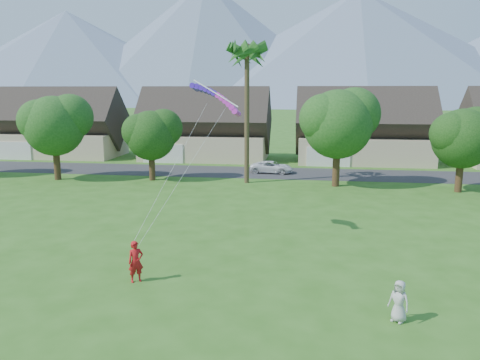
% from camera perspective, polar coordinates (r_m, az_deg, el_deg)
% --- Properties ---
extents(ground, '(500.00, 500.00, 0.00)m').
position_cam_1_polar(ground, '(16.08, -5.34, -20.35)').
color(ground, '#2D6019').
rests_on(ground, ground).
extents(street, '(90.00, 7.00, 0.01)m').
position_cam_1_polar(street, '(48.20, 4.01, 0.88)').
color(street, '#2D2D30').
rests_on(street, ground).
extents(kite_flyer, '(0.81, 0.75, 1.86)m').
position_cam_1_polar(kite_flyer, '(21.35, -12.59, -9.68)').
color(kite_flyer, red).
rests_on(kite_flyer, ground).
extents(watcher, '(0.92, 0.85, 1.57)m').
position_cam_1_polar(watcher, '(18.49, 18.81, -13.81)').
color(watcher, '#B8B7B4').
rests_on(watcher, ground).
extents(parked_car, '(4.53, 2.46, 1.21)m').
position_cam_1_polar(parked_car, '(48.11, 3.89, 1.58)').
color(parked_car, white).
rests_on(parked_car, ground).
extents(mountain_ridge, '(540.00, 240.00, 70.00)m').
position_cam_1_polar(mountain_ridge, '(274.24, 9.86, 15.02)').
color(mountain_ridge, slate).
rests_on(mountain_ridge, ground).
extents(houses_row, '(72.75, 8.19, 8.86)m').
position_cam_1_polar(houses_row, '(56.64, 5.21, 5.85)').
color(houses_row, beige).
rests_on(houses_row, ground).
extents(tree_row, '(62.27, 6.67, 8.45)m').
position_cam_1_polar(tree_row, '(41.66, 1.91, 6.11)').
color(tree_row, '#47301C').
rests_on(tree_row, ground).
extents(fan_palm, '(3.00, 3.00, 13.80)m').
position_cam_1_polar(fan_palm, '(42.34, 0.86, 15.55)').
color(fan_palm, '#4C3D26').
rests_on(fan_palm, ground).
extents(parafoil_kite, '(3.18, 1.26, 0.50)m').
position_cam_1_polar(parafoil_kite, '(25.94, -2.72, 10.23)').
color(parafoil_kite, '#3C18B8').
rests_on(parafoil_kite, ground).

